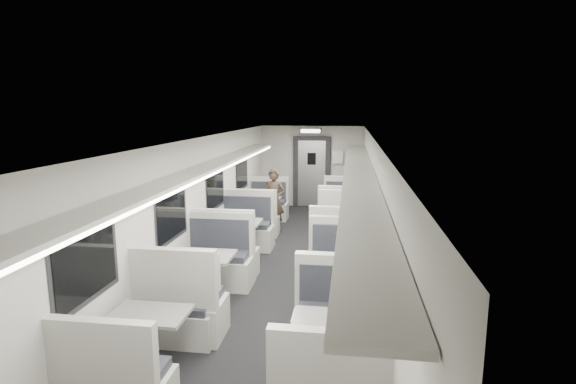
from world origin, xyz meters
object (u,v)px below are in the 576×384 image
(passenger, at_px, (274,201))
(vestibule_door, at_px, (312,172))
(booth_left_d, at_px, (151,342))
(booth_right_d, at_px, (334,352))
(booth_left_a, at_px, (263,212))
(exit_sign, at_px, (311,131))
(booth_left_b, at_px, (236,241))
(booth_right_b, at_px, (342,235))
(booth_left_c, at_px, (201,280))
(booth_right_c, at_px, (339,283))
(booth_right_a, at_px, (344,214))

(passenger, distance_m, vestibule_door, 3.00)
(booth_left_d, xyz_separation_m, booth_right_d, (2.00, 0.05, 0.01))
(booth_left_a, relative_size, exit_sign, 3.35)
(booth_left_a, height_order, booth_right_d, booth_right_d)
(booth_left_b, xyz_separation_m, booth_right_b, (2.00, 0.62, 0.00))
(vestibule_door, relative_size, exit_sign, 3.39)
(booth_left_c, relative_size, passenger, 1.53)
(passenger, height_order, vestibule_door, vestibule_door)
(booth_right_c, xyz_separation_m, exit_sign, (-1.00, 6.37, 1.90))
(booth_left_d, relative_size, booth_right_d, 0.96)
(booth_right_a, xyz_separation_m, passenger, (-1.64, -0.37, 0.37))
(booth_left_c, relative_size, vestibule_door, 1.10)
(booth_left_d, xyz_separation_m, booth_right_a, (2.00, 6.29, 0.03))
(booth_right_a, bearing_deg, booth_right_b, -90.00)
(booth_left_b, height_order, booth_right_c, booth_left_b)
(booth_left_c, xyz_separation_m, exit_sign, (1.00, 6.65, 1.87))
(booth_right_b, bearing_deg, booth_right_c, -90.00)
(booth_right_a, height_order, passenger, passenger)
(booth_right_a, relative_size, passenger, 1.44)
(passenger, xyz_separation_m, vestibule_door, (0.64, 2.92, 0.28))
(booth_right_d, height_order, vestibule_door, vestibule_door)
(passenger, bearing_deg, booth_right_c, -55.44)
(booth_left_a, bearing_deg, booth_right_a, -2.76)
(booth_left_b, bearing_deg, booth_right_a, 51.58)
(booth_left_d, distance_m, passenger, 5.94)
(booth_left_c, distance_m, booth_left_d, 1.70)
(booth_left_b, height_order, booth_left_c, booth_left_c)
(booth_left_d, distance_m, booth_right_d, 2.00)
(booth_left_d, xyz_separation_m, booth_right_c, (2.00, 1.98, 0.01))
(vestibule_door, xyz_separation_m, exit_sign, (0.00, -0.49, 1.24))
(booth_left_d, distance_m, vestibule_door, 8.92)
(booth_left_d, bearing_deg, vestibule_door, 83.54)
(passenger, relative_size, vestibule_door, 0.72)
(booth_right_c, height_order, exit_sign, exit_sign)
(booth_left_d, bearing_deg, booth_left_a, 90.00)
(booth_left_d, height_order, booth_right_b, booth_right_b)
(booth_left_a, bearing_deg, booth_left_d, -90.00)
(booth_left_c, xyz_separation_m, booth_right_b, (2.00, 2.69, -0.00))
(exit_sign, bearing_deg, booth_left_b, -102.31)
(booth_left_a, xyz_separation_m, booth_right_d, (2.00, -6.33, 0.01))
(booth_left_a, height_order, booth_left_d, booth_left_a)
(booth_left_b, bearing_deg, booth_left_a, 90.00)
(booth_left_b, bearing_deg, vestibule_door, 78.85)
(booth_right_d, bearing_deg, booth_right_a, 90.00)
(booth_right_c, bearing_deg, booth_left_b, 138.22)
(booth_right_d, relative_size, passenger, 1.40)
(booth_left_d, distance_m, booth_right_a, 6.60)
(booth_right_a, relative_size, vestibule_door, 1.04)
(passenger, distance_m, exit_sign, 2.94)
(booth_left_b, height_order, booth_left_d, booth_left_b)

